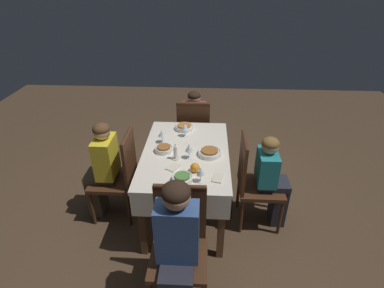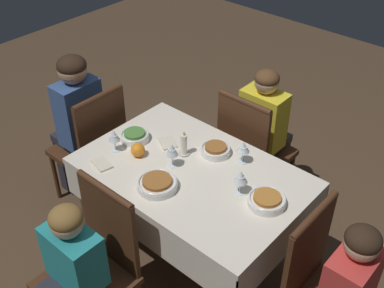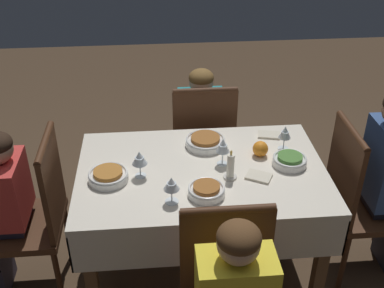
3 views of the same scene
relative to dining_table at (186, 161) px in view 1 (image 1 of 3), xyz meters
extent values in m
plane|color=#4C3826|center=(0.00, 0.00, -0.67)|extent=(8.00, 8.00, 0.00)
cube|color=silver|center=(0.00, 0.00, 0.09)|extent=(1.29, 0.84, 0.04)
cube|color=silver|center=(0.00, 0.42, -0.04)|extent=(1.29, 0.01, 0.22)
cube|color=silver|center=(0.00, -0.42, -0.04)|extent=(1.29, 0.01, 0.22)
cube|color=silver|center=(0.64, 0.00, -0.04)|extent=(0.01, 0.84, 0.22)
cube|color=silver|center=(-0.64, 0.00, -0.04)|extent=(0.01, 0.84, 0.22)
cube|color=brown|center=(0.58, 0.35, -0.30)|extent=(0.06, 0.06, 0.74)
cube|color=brown|center=(-0.58, 0.35, -0.30)|extent=(0.06, 0.06, 0.74)
cube|color=brown|center=(0.58, -0.35, -0.30)|extent=(0.06, 0.06, 0.74)
cube|color=brown|center=(-0.58, -0.35, -0.30)|extent=(0.06, 0.06, 0.74)
cube|color=#472816|center=(-0.98, -0.01, -0.24)|extent=(0.43, 0.43, 0.04)
cube|color=#472816|center=(-0.78, -0.01, 0.04)|extent=(0.03, 0.40, 0.51)
cylinder|color=#472816|center=(-0.78, -0.01, 0.29)|extent=(0.04, 0.39, 0.04)
cylinder|color=#472816|center=(-0.79, 0.18, -0.46)|extent=(0.03, 0.03, 0.41)
cylinder|color=#472816|center=(-0.79, -0.20, -0.46)|extent=(0.03, 0.03, 0.41)
cube|color=#472816|center=(-0.08, -0.76, -0.24)|extent=(0.43, 0.43, 0.04)
cube|color=#472816|center=(-0.08, -0.55, 0.04)|extent=(0.40, 0.03, 0.51)
cylinder|color=#472816|center=(-0.08, -0.55, 0.29)|extent=(0.39, 0.04, 0.04)
cylinder|color=#472816|center=(-0.27, -0.95, -0.46)|extent=(0.03, 0.03, 0.41)
cylinder|color=#472816|center=(0.11, -0.95, -0.46)|extent=(0.03, 0.03, 0.41)
cylinder|color=#472816|center=(-0.27, -0.57, -0.46)|extent=(0.03, 0.03, 0.41)
cylinder|color=#472816|center=(0.11, -0.57, -0.46)|extent=(0.03, 0.03, 0.41)
cube|color=#472816|center=(-0.05, 0.76, -0.24)|extent=(0.43, 0.43, 0.04)
cube|color=#472816|center=(-0.05, 0.55, 0.04)|extent=(0.40, 0.03, 0.51)
cylinder|color=#472816|center=(-0.05, 0.55, 0.29)|extent=(0.39, 0.04, 0.04)
cylinder|color=#472816|center=(0.14, 0.95, -0.46)|extent=(0.03, 0.03, 0.41)
cylinder|color=#472816|center=(-0.24, 0.95, -0.46)|extent=(0.03, 0.03, 0.41)
cylinder|color=#472816|center=(0.14, 0.57, -0.46)|extent=(0.03, 0.03, 0.41)
cylinder|color=#472816|center=(-0.24, 0.57, -0.46)|extent=(0.03, 0.03, 0.41)
cube|color=#472816|center=(0.98, -0.03, -0.24)|extent=(0.43, 0.43, 0.04)
cube|color=#472816|center=(0.78, -0.03, 0.04)|extent=(0.03, 0.40, 0.51)
cylinder|color=#472816|center=(0.78, -0.03, 0.29)|extent=(0.04, 0.39, 0.04)
cylinder|color=#472816|center=(1.17, -0.22, -0.46)|extent=(0.03, 0.03, 0.41)
cylinder|color=#472816|center=(1.17, 0.16, -0.46)|extent=(0.03, 0.03, 0.41)
cylinder|color=#472816|center=(0.79, -0.22, -0.46)|extent=(0.03, 0.03, 0.41)
cylinder|color=#472816|center=(0.79, 0.16, -0.46)|extent=(0.03, 0.03, 0.41)
cube|color=#282833|center=(-1.10, -0.01, -0.19)|extent=(0.31, 0.24, 0.06)
cube|color=#38568E|center=(-1.01, -0.01, 0.08)|extent=(0.18, 0.30, 0.47)
sphere|color=tan|center=(-1.01, -0.01, 0.40)|extent=(0.19, 0.19, 0.19)
ellipsoid|color=black|center=(-1.01, -0.01, 0.43)|extent=(0.19, 0.19, 0.13)
cube|color=#282833|center=(-0.08, -0.96, -0.44)|extent=(0.22, 0.14, 0.45)
cube|color=#282833|center=(-0.08, -0.87, -0.19)|extent=(0.24, 0.31, 0.06)
cube|color=teal|center=(-0.08, -0.79, 0.01)|extent=(0.30, 0.18, 0.32)
sphere|color=#D6A884|center=(-0.08, -0.79, 0.24)|extent=(0.16, 0.16, 0.16)
ellipsoid|color=brown|center=(-0.08, -0.79, 0.27)|extent=(0.16, 0.16, 0.11)
cube|color=#4C4233|center=(-0.05, 0.96, -0.44)|extent=(0.23, 0.14, 0.45)
cube|color=#4C4233|center=(-0.05, 0.87, -0.19)|extent=(0.24, 0.31, 0.06)
cube|color=yellow|center=(-0.05, 0.79, 0.05)|extent=(0.30, 0.18, 0.41)
sphere|color=#D6A884|center=(-0.05, 0.79, 0.33)|extent=(0.16, 0.16, 0.16)
ellipsoid|color=brown|center=(-0.05, 0.79, 0.36)|extent=(0.16, 0.16, 0.11)
cube|color=#383342|center=(1.18, -0.03, -0.44)|extent=(0.14, 0.22, 0.45)
cube|color=#383342|center=(1.10, -0.03, -0.19)|extent=(0.31, 0.24, 0.06)
cube|color=red|center=(1.01, -0.03, 0.02)|extent=(0.18, 0.30, 0.35)
sphere|color=#D6A884|center=(1.01, -0.03, 0.27)|extent=(0.16, 0.16, 0.16)
ellipsoid|color=black|center=(1.01, -0.03, 0.30)|extent=(0.16, 0.16, 0.11)
cylinder|color=white|center=(-0.46, -0.01, 0.12)|extent=(0.18, 0.18, 0.04)
torus|color=white|center=(-0.46, -0.01, 0.15)|extent=(0.18, 0.18, 0.01)
cylinder|color=#4C7F38|center=(-0.46, -0.01, 0.15)|extent=(0.13, 0.13, 0.02)
cylinder|color=white|center=(-0.47, -0.16, 0.11)|extent=(0.06, 0.06, 0.00)
cylinder|color=white|center=(-0.47, -0.16, 0.15)|extent=(0.01, 0.01, 0.07)
cone|color=white|center=(-0.47, -0.16, 0.22)|extent=(0.07, 0.07, 0.07)
cylinder|color=white|center=(-0.47, -0.16, 0.20)|extent=(0.04, 0.04, 0.03)
cylinder|color=white|center=(-0.04, -0.23, 0.12)|extent=(0.22, 0.22, 0.04)
torus|color=white|center=(-0.04, -0.23, 0.15)|extent=(0.22, 0.22, 0.01)
cylinder|color=#995B28|center=(-0.04, -0.23, 0.15)|extent=(0.16, 0.16, 0.02)
cylinder|color=white|center=(-0.11, -0.04, 0.11)|extent=(0.06, 0.06, 0.00)
cylinder|color=white|center=(-0.11, -0.04, 0.15)|extent=(0.01, 0.01, 0.08)
cone|color=white|center=(-0.11, -0.04, 0.22)|extent=(0.07, 0.07, 0.07)
cylinder|color=white|center=(-0.11, -0.04, 0.21)|extent=(0.04, 0.04, 0.03)
cylinder|color=white|center=(0.00, 0.21, 0.12)|extent=(0.18, 0.18, 0.04)
torus|color=white|center=(0.00, 0.21, 0.15)|extent=(0.18, 0.18, 0.01)
cylinder|color=#995B28|center=(0.00, 0.21, 0.15)|extent=(0.13, 0.13, 0.02)
cylinder|color=white|center=(0.17, 0.25, 0.11)|extent=(0.06, 0.06, 0.00)
cylinder|color=white|center=(0.17, 0.25, 0.15)|extent=(0.01, 0.01, 0.07)
cone|color=white|center=(0.17, 0.25, 0.21)|extent=(0.08, 0.08, 0.06)
cylinder|color=white|center=(0.17, 0.25, 0.20)|extent=(0.05, 0.05, 0.03)
cylinder|color=white|center=(0.48, 0.05, 0.12)|extent=(0.20, 0.20, 0.04)
torus|color=white|center=(0.48, 0.05, 0.15)|extent=(0.20, 0.20, 0.01)
cylinder|color=#B2702D|center=(0.48, 0.05, 0.15)|extent=(0.15, 0.15, 0.02)
cylinder|color=white|center=(0.32, 0.03, 0.11)|extent=(0.06, 0.06, 0.00)
cylinder|color=white|center=(0.32, 0.03, 0.15)|extent=(0.01, 0.01, 0.07)
cone|color=white|center=(0.32, 0.03, 0.22)|extent=(0.08, 0.08, 0.07)
cylinder|color=white|center=(0.32, 0.03, 0.20)|extent=(0.05, 0.05, 0.03)
cylinder|color=beige|center=(-0.13, 0.08, 0.11)|extent=(0.07, 0.07, 0.01)
cylinder|color=white|center=(-0.13, 0.08, 0.18)|extent=(0.04, 0.04, 0.13)
ellipsoid|color=#F9C64C|center=(-0.13, 0.08, 0.26)|extent=(0.01, 0.01, 0.03)
sphere|color=orange|center=(-0.33, -0.11, 0.15)|extent=(0.08, 0.08, 0.08)
cube|color=beige|center=(-0.42, -0.31, 0.11)|extent=(0.14, 0.11, 0.01)
cube|color=beige|center=(-0.28, 0.09, 0.11)|extent=(0.15, 0.14, 0.01)
camera|label=1|loc=(-2.48, -0.20, 1.65)|focal=28.00mm
camera|label=2|loc=(1.40, -1.58, 1.85)|focal=45.00mm
camera|label=3|loc=(0.23, 2.04, 1.54)|focal=45.00mm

